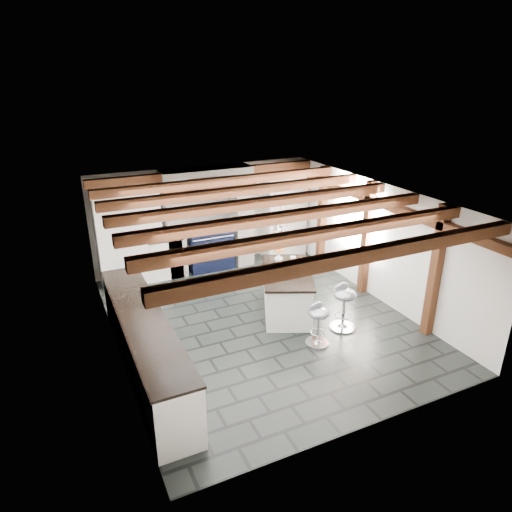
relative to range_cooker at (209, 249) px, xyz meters
name	(u,v)px	position (x,y,z in m)	size (l,w,h in m)	color
ground	(260,320)	(0.00, -2.68, -0.47)	(6.00, 6.00, 0.00)	black
room_shell	(201,246)	(-0.61, -1.26, 0.60)	(6.00, 6.03, 6.00)	white
range_cooker	(209,249)	(0.00, 0.00, 0.00)	(1.00, 0.63, 0.99)	black
kitchen_island	(287,291)	(0.60, -2.56, -0.05)	(1.47, 1.87, 1.09)	white
bar_stool_near	(344,301)	(1.19, -3.53, 0.06)	(0.45, 0.45, 0.84)	silver
bar_stool_far	(318,319)	(0.52, -3.76, -0.01)	(0.41, 0.41, 0.73)	silver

